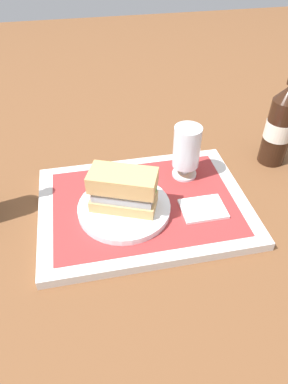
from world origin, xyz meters
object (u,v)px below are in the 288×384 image
plate (124,208)px  beer_glass (187,150)px  sandwich (125,190)px  beer_bottle (280,124)px

plate → beer_glass: size_ratio=1.52×
sandwich → beer_bottle: 0.41m
beer_glass → beer_bottle: 0.24m
sandwich → beer_glass: beer_glass is taller
sandwich → beer_glass: 0.18m
beer_glass → plate: bearing=-149.9°
beer_bottle → plate: bearing=-161.9°
plate → sandwich: size_ratio=1.31×
sandwich → beer_bottle: (0.39, 0.13, 0.03)m
plate → sandwich: (0.00, -0.00, 0.05)m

